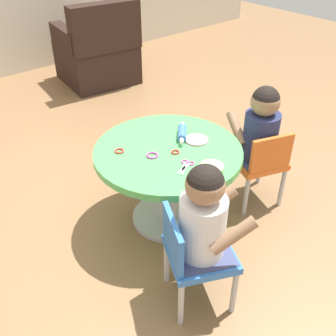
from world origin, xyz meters
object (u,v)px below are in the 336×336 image
object	(u,v)px
child_chair_right	(260,162)
seated_child_left	(204,216)
rolling_pin	(182,133)
craft_table	(168,169)
child_chair_left	(193,254)
armchair_dark	(98,53)
seated_child_right	(261,127)
craft_scissors	(186,165)

from	to	relation	value
child_chair_right	seated_child_left	bearing A→B (deg)	-158.85
rolling_pin	craft_table	bearing A→B (deg)	-160.83
child_chair_left	armchair_dark	bearing A→B (deg)	66.76
child_chair_left	rolling_pin	distance (m)	0.76
armchair_dark	rolling_pin	bearing A→B (deg)	-108.73
craft_table	seated_child_right	xyz separation A→B (m)	(0.56, -0.19, 0.15)
child_chair_left	seated_child_left	xyz separation A→B (m)	(0.04, -0.02, 0.23)
craft_table	child_chair_left	world-z (taller)	child_chair_left
seated_child_right	craft_table	bearing A→B (deg)	161.12
child_chair_right	craft_scissors	bearing A→B (deg)	175.55
child_chair_right	rolling_pin	world-z (taller)	rolling_pin
child_chair_right	armchair_dark	xyz separation A→B (m)	(0.31, 2.38, 0.00)
craft_table	craft_scissors	xyz separation A→B (m)	(-0.03, -0.18, 0.13)
rolling_pin	craft_scissors	xyz separation A→B (m)	(-0.18, -0.24, -0.02)
seated_child_left	seated_child_right	distance (m)	0.89
seated_child_left	seated_child_right	bearing A→B (deg)	23.11
seated_child_left	armchair_dark	bearing A→B (deg)	67.54
child_chair_right	seated_child_right	size ratio (longest dim) A/B	1.05
seated_child_left	craft_scissors	world-z (taller)	seated_child_left
seated_child_left	armchair_dark	distance (m)	2.92
child_chair_left	rolling_pin	size ratio (longest dim) A/B	2.93
armchair_dark	seated_child_right	bearing A→B (deg)	-97.23
craft_table	craft_scissors	distance (m)	0.23
child_chair_left	child_chair_right	distance (m)	0.89
craft_table	seated_child_left	distance (m)	0.61
seated_child_right	craft_scissors	distance (m)	0.60
craft_table	child_chair_left	xyz separation A→B (m)	(-0.29, -0.52, -0.07)
seated_child_left	child_chair_right	xyz separation A→B (m)	(0.80, 0.31, -0.23)
child_chair_right	armchair_dark	size ratio (longest dim) A/B	0.63
child_chair_left	armchair_dark	world-z (taller)	armchair_dark
craft_table	armchair_dark	size ratio (longest dim) A/B	0.98
child_chair_left	seated_child_right	size ratio (longest dim) A/B	1.05
child_chair_left	child_chair_right	bearing A→B (deg)	19.28
armchair_dark	craft_scissors	size ratio (longest dim) A/B	5.98
seated_child_right	craft_scissors	world-z (taller)	seated_child_right
seated_child_right	craft_scissors	size ratio (longest dim) A/B	3.59
craft_table	armchair_dark	distance (m)	2.31
seated_child_left	seated_child_right	xyz separation A→B (m)	(0.81, 0.35, 0.00)
rolling_pin	child_chair_left	bearing A→B (deg)	-127.21
armchair_dark	child_chair_right	bearing A→B (deg)	-97.43
craft_table	rolling_pin	bearing A→B (deg)	19.17
child_chair_left	craft_scissors	world-z (taller)	child_chair_left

